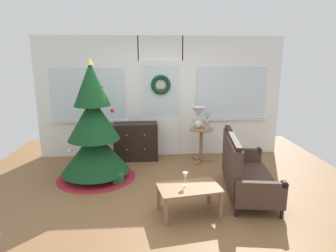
# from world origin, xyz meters

# --- Properties ---
(ground_plane) EXTENTS (6.76, 6.76, 0.00)m
(ground_plane) POSITION_xyz_m (0.00, 0.00, 0.00)
(ground_plane) COLOR brown
(back_wall_with_door) EXTENTS (5.20, 0.19, 2.55)m
(back_wall_with_door) POSITION_xyz_m (0.00, 2.08, 1.28)
(back_wall_with_door) COLOR white
(back_wall_with_door) RESTS_ON ground
(christmas_tree) EXTENTS (1.39, 1.39, 2.11)m
(christmas_tree) POSITION_xyz_m (-1.22, 0.84, 0.78)
(christmas_tree) COLOR #4C331E
(christmas_tree) RESTS_ON ground
(dresser_cabinet) EXTENTS (0.91, 0.46, 0.78)m
(dresser_cabinet) POSITION_xyz_m (-0.54, 1.79, 0.39)
(dresser_cabinet) COLOR black
(dresser_cabinet) RESTS_ON ground
(settee_sofa) EXTENTS (0.91, 1.62, 0.96)m
(settee_sofa) POSITION_xyz_m (1.19, 0.02, 0.38)
(settee_sofa) COLOR black
(settee_sofa) RESTS_ON ground
(side_table) EXTENTS (0.50, 0.48, 0.70)m
(side_table) POSITION_xyz_m (0.80, 1.54, 0.50)
(side_table) COLOR #8E6642
(side_table) RESTS_ON ground
(table_lamp) EXTENTS (0.28, 0.28, 0.44)m
(table_lamp) POSITION_xyz_m (0.74, 1.58, 0.99)
(table_lamp) COLOR silver
(table_lamp) RESTS_ON side_table
(flower_vase) EXTENTS (0.11, 0.10, 0.35)m
(flower_vase) POSITION_xyz_m (0.90, 1.48, 0.82)
(flower_vase) COLOR tan
(flower_vase) RESTS_ON side_table
(coffee_table) EXTENTS (0.92, 0.65, 0.39)m
(coffee_table) POSITION_xyz_m (0.26, -0.51, 0.34)
(coffee_table) COLOR #8E6642
(coffee_table) RESTS_ON ground
(wine_glass) EXTENTS (0.08, 0.08, 0.20)m
(wine_glass) POSITION_xyz_m (0.21, -0.48, 0.54)
(wine_glass) COLOR silver
(wine_glass) RESTS_ON coffee_table
(gift_box) EXTENTS (0.18, 0.16, 0.18)m
(gift_box) POSITION_xyz_m (-0.80, 0.56, 0.09)
(gift_box) COLOR #266633
(gift_box) RESTS_ON ground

